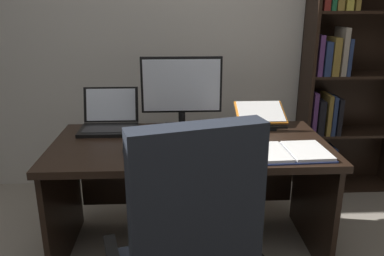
% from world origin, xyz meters
% --- Properties ---
extents(wall_back, '(5.40, 0.12, 2.84)m').
position_xyz_m(wall_back, '(0.00, 2.01, 1.42)').
color(wall_back, beige).
rests_on(wall_back, ground).
extents(desk, '(1.61, 0.78, 0.73)m').
position_xyz_m(desk, '(0.05, 1.02, 0.53)').
color(desk, black).
rests_on(desk, ground).
extents(bookshelf, '(0.81, 0.29, 1.93)m').
position_xyz_m(bookshelf, '(1.31, 1.79, 0.95)').
color(bookshelf, black).
rests_on(bookshelf, ground).
extents(monitor, '(0.51, 0.16, 0.46)m').
position_xyz_m(monitor, '(0.01, 1.20, 0.97)').
color(monitor, black).
rests_on(monitor, desk).
extents(laptop, '(0.36, 0.32, 0.25)m').
position_xyz_m(laptop, '(-0.46, 1.21, 0.78)').
color(laptop, black).
rests_on(laptop, desk).
extents(keyboard, '(0.42, 0.15, 0.02)m').
position_xyz_m(keyboard, '(0.01, 0.78, 0.74)').
color(keyboard, black).
rests_on(keyboard, desk).
extents(computer_mouse, '(0.06, 0.10, 0.04)m').
position_xyz_m(computer_mouse, '(-0.29, 0.78, 0.75)').
color(computer_mouse, black).
rests_on(computer_mouse, desk).
extents(reading_stand_with_book, '(0.33, 0.30, 0.13)m').
position_xyz_m(reading_stand_with_book, '(0.54, 1.28, 0.80)').
color(reading_stand_with_book, black).
rests_on(reading_stand_with_book, desk).
extents(open_binder, '(0.46, 0.32, 0.02)m').
position_xyz_m(open_binder, '(0.57, 0.73, 0.74)').
color(open_binder, navy).
rests_on(open_binder, desk).
extents(notepad, '(0.17, 0.22, 0.01)m').
position_xyz_m(notepad, '(0.25, 0.89, 0.73)').
color(notepad, white).
rests_on(notepad, desk).
extents(pen, '(0.14, 0.01, 0.01)m').
position_xyz_m(pen, '(0.27, 0.89, 0.74)').
color(pen, navy).
rests_on(pen, notepad).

